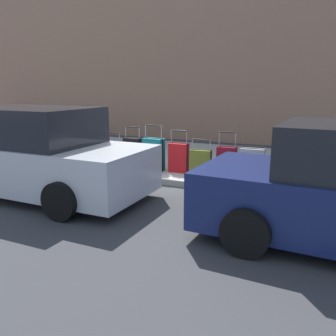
{
  "coord_description": "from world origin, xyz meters",
  "views": [
    {
      "loc": [
        -4.17,
        6.63,
        2.1
      ],
      "look_at": [
        -1.29,
        0.57,
        0.54
      ],
      "focal_mm": 37.69,
      "sensor_mm": 36.0,
      "label": 1
    }
  ],
  "objects_px": {
    "suitcase_red_5": "(179,158)",
    "suitcase_teal_6": "(154,154)",
    "suitcase_maroon_3": "(226,162)",
    "suitcase_olive_4": "(201,162)",
    "suitcase_navy_1": "(281,171)",
    "suitcase_black_0": "(310,171)",
    "parked_car_silver_1": "(34,154)",
    "suitcase_navy_8": "(114,153)",
    "fire_hydrant": "(92,146)",
    "bollard_post": "(72,146)",
    "suitcase_silver_2": "(252,165)",
    "suitcase_black_7": "(133,153)"
  },
  "relations": [
    {
      "from": "suitcase_olive_4",
      "to": "suitcase_black_7",
      "type": "distance_m",
      "value": 1.77
    },
    {
      "from": "suitcase_red_5",
      "to": "suitcase_black_7",
      "type": "distance_m",
      "value": 1.2
    },
    {
      "from": "suitcase_navy_1",
      "to": "suitcase_navy_8",
      "type": "bearing_deg",
      "value": -0.58
    },
    {
      "from": "suitcase_navy_1",
      "to": "suitcase_teal_6",
      "type": "distance_m",
      "value": 2.92
    },
    {
      "from": "suitcase_navy_1",
      "to": "suitcase_maroon_3",
      "type": "height_order",
      "value": "suitcase_maroon_3"
    },
    {
      "from": "suitcase_silver_2",
      "to": "suitcase_teal_6",
      "type": "bearing_deg",
      "value": 0.91
    },
    {
      "from": "suitcase_black_0",
      "to": "suitcase_olive_4",
      "type": "bearing_deg",
      "value": 0.18
    },
    {
      "from": "suitcase_teal_6",
      "to": "suitcase_silver_2",
      "type": "bearing_deg",
      "value": -179.09
    },
    {
      "from": "suitcase_olive_4",
      "to": "suitcase_red_5",
      "type": "xyz_separation_m",
      "value": [
        0.58,
        -0.08,
        0.05
      ]
    },
    {
      "from": "suitcase_maroon_3",
      "to": "suitcase_black_7",
      "type": "distance_m",
      "value": 2.34
    },
    {
      "from": "suitcase_black_0",
      "to": "suitcase_navy_1",
      "type": "distance_m",
      "value": 0.55
    },
    {
      "from": "suitcase_silver_2",
      "to": "suitcase_red_5",
      "type": "relative_size",
      "value": 0.76
    },
    {
      "from": "suitcase_navy_1",
      "to": "suitcase_navy_8",
      "type": "height_order",
      "value": "suitcase_navy_8"
    },
    {
      "from": "suitcase_teal_6",
      "to": "suitcase_navy_8",
      "type": "xyz_separation_m",
      "value": [
        1.14,
        -0.04,
        -0.07
      ]
    },
    {
      "from": "suitcase_navy_1",
      "to": "fire_hydrant",
      "type": "bearing_deg",
      "value": -0.89
    },
    {
      "from": "suitcase_silver_2",
      "to": "suitcase_teal_6",
      "type": "xyz_separation_m",
      "value": [
        2.32,
        0.04,
        0.04
      ]
    },
    {
      "from": "suitcase_black_0",
      "to": "bollard_post",
      "type": "distance_m",
      "value": 5.85
    },
    {
      "from": "suitcase_olive_4",
      "to": "suitcase_black_7",
      "type": "xyz_separation_m",
      "value": [
        1.77,
        0.0,
        0.08
      ]
    },
    {
      "from": "suitcase_black_0",
      "to": "parked_car_silver_1",
      "type": "distance_m",
      "value": 5.46
    },
    {
      "from": "suitcase_black_7",
      "to": "bollard_post",
      "type": "distance_m",
      "value": 1.79
    },
    {
      "from": "suitcase_red_5",
      "to": "suitcase_navy_8",
      "type": "xyz_separation_m",
      "value": [
        1.73,
        0.09,
        -0.03
      ]
    },
    {
      "from": "suitcase_silver_2",
      "to": "fire_hydrant",
      "type": "bearing_deg",
      "value": -0.49
    },
    {
      "from": "parked_car_silver_1",
      "to": "suitcase_navy_1",
      "type": "bearing_deg",
      "value": -152.78
    },
    {
      "from": "suitcase_navy_1",
      "to": "suitcase_olive_4",
      "type": "distance_m",
      "value": 1.75
    },
    {
      "from": "suitcase_maroon_3",
      "to": "fire_hydrant",
      "type": "xyz_separation_m",
      "value": [
        3.58,
        0.06,
        0.1
      ]
    },
    {
      "from": "suitcase_maroon_3",
      "to": "suitcase_olive_4",
      "type": "bearing_deg",
      "value": 8.84
    },
    {
      "from": "fire_hydrant",
      "to": "bollard_post",
      "type": "distance_m",
      "value": 0.56
    },
    {
      "from": "fire_hydrant",
      "to": "suitcase_maroon_3",
      "type": "bearing_deg",
      "value": -179.06
    },
    {
      "from": "suitcase_olive_4",
      "to": "suitcase_silver_2",
      "type": "bearing_deg",
      "value": 179.69
    },
    {
      "from": "suitcase_black_7",
      "to": "fire_hydrant",
      "type": "height_order",
      "value": "suitcase_black_7"
    },
    {
      "from": "suitcase_silver_2",
      "to": "suitcase_teal_6",
      "type": "relative_size",
      "value": 0.69
    },
    {
      "from": "parked_car_silver_1",
      "to": "bollard_post",
      "type": "bearing_deg",
      "value": -67.37
    },
    {
      "from": "suitcase_black_7",
      "to": "fire_hydrant",
      "type": "bearing_deg",
      "value": -1.54
    },
    {
      "from": "suitcase_maroon_3",
      "to": "suitcase_navy_8",
      "type": "relative_size",
      "value": 1.19
    },
    {
      "from": "suitcase_black_0",
      "to": "parked_car_silver_1",
      "type": "height_order",
      "value": "parked_car_silver_1"
    },
    {
      "from": "suitcase_black_0",
      "to": "suitcase_navy_8",
      "type": "distance_m",
      "value": 4.6
    },
    {
      "from": "suitcase_maroon_3",
      "to": "suitcase_navy_8",
      "type": "bearing_deg",
      "value": 1.83
    },
    {
      "from": "suitcase_teal_6",
      "to": "parked_car_silver_1",
      "type": "xyz_separation_m",
      "value": [
        1.47,
        2.26,
        0.27
      ]
    },
    {
      "from": "suitcase_black_0",
      "to": "suitcase_olive_4",
      "type": "xyz_separation_m",
      "value": [
        2.29,
        0.01,
        -0.03
      ]
    },
    {
      "from": "suitcase_red_5",
      "to": "suitcase_teal_6",
      "type": "height_order",
      "value": "suitcase_teal_6"
    },
    {
      "from": "suitcase_black_0",
      "to": "bollard_post",
      "type": "xyz_separation_m",
      "value": [
        5.85,
        0.13,
        0.11
      ]
    },
    {
      "from": "suitcase_silver_2",
      "to": "suitcase_navy_1",
      "type": "bearing_deg",
      "value": 176.33
    },
    {
      "from": "suitcase_teal_6",
      "to": "suitcase_navy_1",
      "type": "bearing_deg",
      "value": 179.97
    },
    {
      "from": "suitcase_navy_1",
      "to": "suitcase_black_7",
      "type": "height_order",
      "value": "suitcase_black_7"
    },
    {
      "from": "fire_hydrant",
      "to": "bollard_post",
      "type": "height_order",
      "value": "bollard_post"
    },
    {
      "from": "suitcase_black_0",
      "to": "suitcase_silver_2",
      "type": "distance_m",
      "value": 1.14
    },
    {
      "from": "suitcase_navy_1",
      "to": "suitcase_maroon_3",
      "type": "bearing_deg",
      "value": -6.42
    },
    {
      "from": "suitcase_navy_1",
      "to": "parked_car_silver_1",
      "type": "relative_size",
      "value": 0.18
    },
    {
      "from": "suitcase_black_0",
      "to": "suitcase_navy_1",
      "type": "relative_size",
      "value": 1.07
    },
    {
      "from": "suitcase_black_0",
      "to": "bollard_post",
      "type": "height_order",
      "value": "suitcase_black_0"
    }
  ]
}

